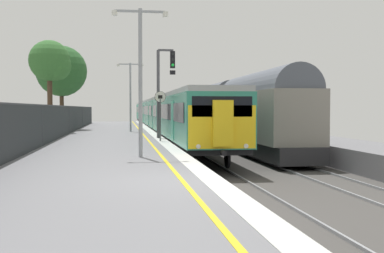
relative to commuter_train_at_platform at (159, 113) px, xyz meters
name	(u,v)px	position (x,y,z in m)	size (l,w,h in m)	color
ground	(300,202)	(0.54, -39.03, -1.88)	(17.40, 110.00, 1.21)	slate
commuter_train_at_platform	(159,113)	(0.00, 0.00, 0.00)	(2.83, 64.59, 3.81)	#2D846B
freight_train_adjacent_track	(234,111)	(4.00, -16.98, 0.33)	(2.60, 27.01, 4.75)	#232326
signal_gantry	(163,83)	(-1.48, -22.01, 1.99)	(1.10, 0.24, 5.23)	#47474C
speed_limit_sign	(160,109)	(-1.85, -24.74, 0.43)	(0.59, 0.08, 2.66)	#59595B
platform_lamp_mid	(140,69)	(-3.21, -33.14, 1.88)	(2.00, 0.20, 5.29)	#93999E
platform_lamp_far	(130,91)	(-3.21, -13.46, 1.83)	(2.00, 0.20, 5.19)	#93999E
background_tree_left	(61,72)	(-8.82, -8.96, 3.47)	(4.20, 4.20, 6.96)	#473323
background_tree_centre	(51,63)	(-8.89, -14.25, 3.79)	(3.04, 2.96, 6.69)	#473323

